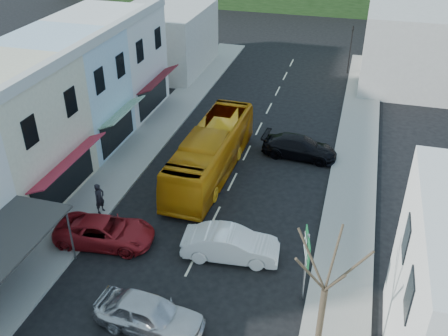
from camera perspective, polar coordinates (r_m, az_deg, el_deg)
ground at (r=26.22m, az=-3.63°, el=-10.68°), size 120.00×120.00×0.00m
sidewalk_left at (r=36.22m, az=-9.75°, el=1.92°), size 3.00×52.00×0.15m
sidewalk_right at (r=33.24m, az=14.47°, el=-1.53°), size 3.00×52.00×0.15m
shopfront_row at (r=33.19m, az=-21.83°, el=4.84°), size 8.25×30.00×8.00m
distant_block_left at (r=51.20m, az=-6.75°, el=14.45°), size 8.00×10.00×6.00m
distant_block_right at (r=50.49m, az=20.38°, el=13.13°), size 8.00×12.00×7.00m
bus at (r=32.45m, az=-1.50°, el=1.73°), size 2.79×11.66×3.10m
car_silver at (r=22.86m, az=-8.48°, el=-16.43°), size 4.53×2.14×1.40m
car_white at (r=26.03m, az=0.76°, el=-8.95°), size 4.57×2.26×1.40m
car_red at (r=27.69m, az=-13.42°, el=-7.13°), size 4.79×2.44×1.40m
car_black_near at (r=35.22m, az=8.62°, el=2.30°), size 4.60×2.10×1.40m
pedestrian_left at (r=29.76m, az=-14.01°, el=-3.52°), size 0.54×0.68×1.70m
direction_sign at (r=23.26m, az=9.25°, el=-11.24°), size 0.93×1.82×3.86m
street_tree at (r=20.07m, az=11.45°, el=-13.51°), size 2.95×2.95×7.08m
traffic_signal at (r=51.09m, az=14.23°, el=12.94°), size 0.55×0.98×4.71m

